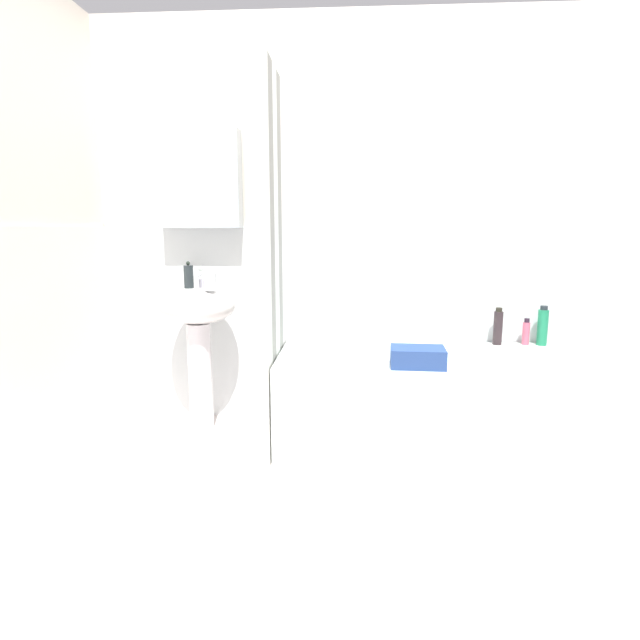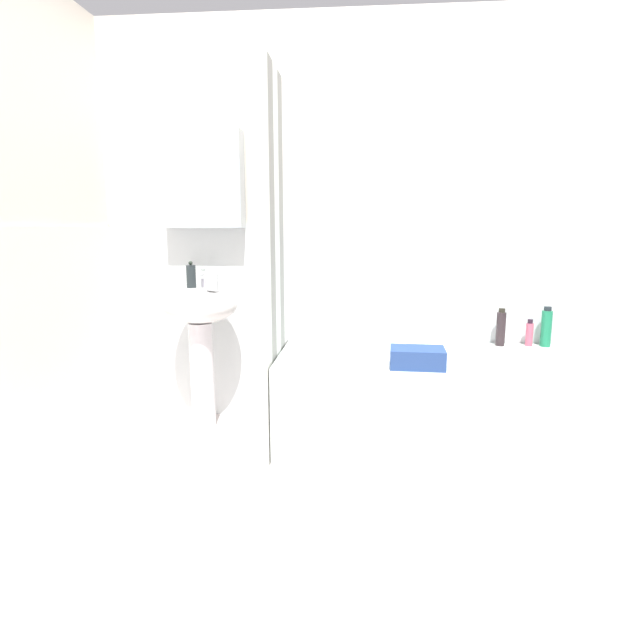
% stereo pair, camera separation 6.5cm
% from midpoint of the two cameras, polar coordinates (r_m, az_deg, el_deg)
% --- Properties ---
extents(ground_plane, '(4.80, 5.60, 0.04)m').
position_cam_midpoint_polar(ground_plane, '(2.22, 3.02, -22.89)').
color(ground_plane, silver).
extents(wall_back_tiled, '(3.60, 0.18, 2.40)m').
position_cam_midpoint_polar(wall_back_tiled, '(3.12, 2.45, 9.26)').
color(wall_back_tiled, silver).
rests_on(wall_back_tiled, ground_plane).
extents(wall_left_tiled, '(0.07, 1.81, 2.40)m').
position_cam_midpoint_polar(wall_left_tiled, '(2.71, -32.29, 7.09)').
color(wall_left_tiled, white).
rests_on(wall_left_tiled, ground_plane).
extents(sink, '(0.44, 0.34, 0.84)m').
position_cam_midpoint_polar(sink, '(3.09, -13.98, -0.81)').
color(sink, white).
rests_on(sink, ground_plane).
extents(faucet, '(0.03, 0.12, 0.12)m').
position_cam_midpoint_polar(faucet, '(3.13, -13.76, 4.61)').
color(faucet, silver).
rests_on(faucet, sink).
extents(soap_dispenser, '(0.06, 0.06, 0.16)m').
position_cam_midpoint_polar(soap_dispenser, '(3.13, -14.99, 4.72)').
color(soap_dispenser, '#262D2F').
rests_on(soap_dispenser, sink).
extents(toothbrush_cup, '(0.07, 0.07, 0.10)m').
position_cam_midpoint_polar(toothbrush_cup, '(2.99, -12.73, 4.16)').
color(toothbrush_cup, white).
rests_on(toothbrush_cup, sink).
extents(bathtub, '(1.61, 0.69, 0.51)m').
position_cam_midpoint_polar(bathtub, '(2.91, 11.01, -8.71)').
color(bathtub, white).
rests_on(bathtub, ground_plane).
extents(shower_curtain, '(0.01, 0.69, 2.00)m').
position_cam_midpoint_polar(shower_curtain, '(2.78, -5.60, 6.23)').
color(shower_curtain, white).
rests_on(shower_curtain, ground_plane).
extents(conditioner_bottle, '(0.06, 0.06, 0.23)m').
position_cam_midpoint_polar(conditioner_bottle, '(3.26, 23.00, -0.67)').
color(conditioner_bottle, '#1E7E53').
rests_on(conditioner_bottle, bathtub).
extents(body_wash_bottle, '(0.04, 0.04, 0.16)m').
position_cam_midpoint_polar(body_wash_bottle, '(3.24, 21.41, -1.30)').
color(body_wash_bottle, '#C5536D').
rests_on(body_wash_bottle, bathtub).
extents(lotion_bottle, '(0.05, 0.05, 0.22)m').
position_cam_midpoint_polar(lotion_bottle, '(3.18, 18.63, -0.75)').
color(lotion_bottle, '#2E2427').
rests_on(lotion_bottle, bathtub).
extents(towel_folded, '(0.27, 0.19, 0.10)m').
position_cam_midpoint_polar(towel_folded, '(2.59, 10.10, -4.07)').
color(towel_folded, navy).
rests_on(towel_folded, bathtub).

